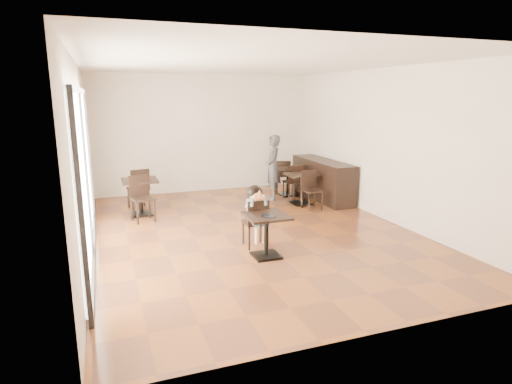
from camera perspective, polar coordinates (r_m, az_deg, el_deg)
name	(u,v)px	position (r m, az deg, el deg)	size (l,w,h in m)	color
floor	(252,231)	(8.50, -0.57, -5.24)	(6.00, 8.00, 0.01)	brown
ceiling	(251,63)	(8.11, -0.63, 16.80)	(6.00, 8.00, 0.01)	white
wall_back	(204,134)	(11.98, -7.00, 7.74)	(6.00, 0.01, 3.20)	silver
wall_front	(379,197)	(4.63, 16.03, -0.59)	(6.00, 0.01, 3.20)	silver
wall_left	(82,159)	(7.71, -22.21, 4.15)	(0.01, 8.00, 3.20)	silver
wall_right	(384,145)	(9.57, 16.71, 6.05)	(0.01, 8.00, 3.20)	silver
storefront_window	(84,175)	(7.24, -21.96, 2.06)	(0.04, 4.50, 2.60)	white
child_table	(266,236)	(7.09, 1.38, -5.87)	(0.69, 0.69, 0.72)	black
child_chair	(255,223)	(7.56, -0.13, -4.09)	(0.39, 0.39, 0.87)	black
child	(255,216)	(7.53, -0.13, -3.27)	(0.39, 0.55, 1.10)	gray
plate	(269,216)	(6.90, 1.70, -3.21)	(0.24, 0.24, 0.01)	black
pizza_slice	(259,197)	(7.26, 0.38, -0.62)	(0.25, 0.20, 0.06)	#F0B676
adult_patron	(273,168)	(10.92, 2.26, 3.27)	(0.61, 0.40, 1.66)	#3B3A40
cafe_table_mid	(302,189)	(10.59, 6.11, 0.40)	(0.71, 0.71, 0.75)	black
cafe_table_left	(141,197)	(9.91, -15.14, -0.66)	(0.76, 0.76, 0.81)	black
cafe_table_back	(288,182)	(11.50, 4.27, 1.36)	(0.69, 0.69, 0.72)	black
chair_mid_a	(292,182)	(11.06, 4.88, 1.36)	(0.41, 0.41, 0.90)	black
chair_mid_b	(312,191)	(10.09, 7.48, 0.19)	(0.41, 0.41, 0.90)	black
chair_left_a	(138,189)	(10.43, -15.43, 0.44)	(0.44, 0.44, 0.97)	black
chair_left_b	(143,199)	(9.36, -14.87, -0.91)	(0.44, 0.44, 0.97)	black
chair_back_a	(283,175)	(12.01, 3.59, 2.22)	(0.39, 0.39, 0.87)	black
chair_back_b	(300,183)	(11.03, 5.86, 1.23)	(0.39, 0.39, 0.87)	black
service_counter	(322,179)	(11.21, 8.86, 1.66)	(0.60, 2.40, 1.00)	black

